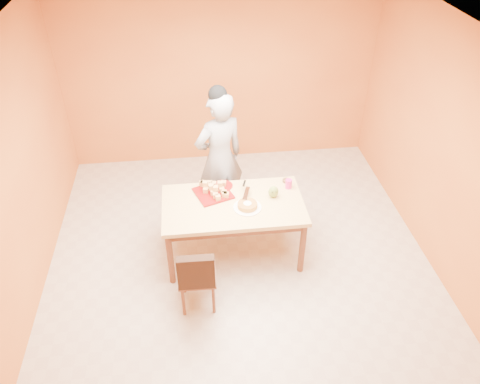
{
  "coord_description": "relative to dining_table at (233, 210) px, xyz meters",
  "views": [
    {
      "loc": [
        -0.47,
        -3.87,
        4.02
      ],
      "look_at": [
        0.02,
        0.3,
        0.89
      ],
      "focal_mm": 35.0,
      "sensor_mm": 36.0,
      "label": 1
    }
  ],
  "objects": [
    {
      "name": "red_dinner_plate",
      "position": [
        -0.08,
        0.35,
        0.1
      ],
      "size": [
        0.26,
        0.26,
        0.01
      ],
      "primitive_type": "cylinder",
      "rotation": [
        0.0,
        0.0,
        -0.24
      ],
      "color": "maroon",
      "rests_on": "dining_table"
    },
    {
      "name": "pastry_platter",
      "position": [
        -0.21,
        0.2,
        0.11
      ],
      "size": [
        0.49,
        0.49,
        0.02
      ],
      "primitive_type": "cube",
      "rotation": [
        0.0,
        0.0,
        0.34
      ],
      "color": "maroon",
      "rests_on": "dining_table"
    },
    {
      "name": "magenta_glass",
      "position": [
        0.68,
        0.22,
        0.15
      ],
      "size": [
        0.1,
        0.1,
        0.11
      ],
      "primitive_type": "cylinder",
      "rotation": [
        0.0,
        0.0,
        -0.35
      ],
      "color": "#DF2183",
      "rests_on": "dining_table"
    },
    {
      "name": "cake_server",
      "position": [
        0.16,
        0.08,
        0.16
      ],
      "size": [
        0.12,
        0.26,
        0.01
      ],
      "primitive_type": "cube",
      "rotation": [
        0.0,
        0.0,
        -0.31
      ],
      "color": "silver",
      "rests_on": "sponge_cake"
    },
    {
      "name": "dining_table",
      "position": [
        0.0,
        0.0,
        0.0
      ],
      "size": [
        1.6,
        0.9,
        0.76
      ],
      "color": "#E7B879",
      "rests_on": "floor"
    },
    {
      "name": "white_cake_plate",
      "position": [
        0.15,
        -0.1,
        0.1
      ],
      "size": [
        0.41,
        0.41,
        0.01
      ],
      "primitive_type": "cylinder",
      "rotation": [
        0.0,
        0.0,
        -0.38
      ],
      "color": "white",
      "rests_on": "dining_table"
    },
    {
      "name": "sponge_cake",
      "position": [
        0.15,
        -0.1,
        0.13
      ],
      "size": [
        0.28,
        0.28,
        0.05
      ],
      "primitive_type": "cylinder",
      "rotation": [
        0.0,
        0.0,
        0.33
      ],
      "color": "gold",
      "rests_on": "white_cake_plate"
    },
    {
      "name": "wall_back",
      "position": [
        0.06,
        2.24,
        0.68
      ],
      "size": [
        4.5,
        0.0,
        4.5
      ],
      "primitive_type": "plane",
      "rotation": [
        1.57,
        0.0,
        0.0
      ],
      "color": "orange",
      "rests_on": "floor"
    },
    {
      "name": "floor",
      "position": [
        0.06,
        -0.26,
        -0.67
      ],
      "size": [
        5.0,
        5.0,
        0.0
      ],
      "primitive_type": "plane",
      "color": "beige",
      "rests_on": "ground"
    },
    {
      "name": "wall_right",
      "position": [
        2.31,
        -0.26,
        0.68
      ],
      "size": [
        0.0,
        5.0,
        5.0
      ],
      "primitive_type": "plane",
      "rotation": [
        1.57,
        0.0,
        -1.57
      ],
      "color": "orange",
      "rests_on": "floor"
    },
    {
      "name": "pastry_pile",
      "position": [
        -0.21,
        0.2,
        0.17
      ],
      "size": [
        0.35,
        0.35,
        0.11
      ],
      "primitive_type": null,
      "color": "#E2A660",
      "rests_on": "pastry_platter"
    },
    {
      "name": "checker_tin",
      "position": [
        0.68,
        0.35,
        0.11
      ],
      "size": [
        0.11,
        0.11,
        0.03
      ],
      "primitive_type": "cylinder",
      "rotation": [
        0.0,
        0.0,
        -0.22
      ],
      "color": "#3D1F10",
      "rests_on": "dining_table"
    },
    {
      "name": "wall_left",
      "position": [
        -2.19,
        -0.26,
        0.68
      ],
      "size": [
        0.0,
        5.0,
        5.0
      ],
      "primitive_type": "plane",
      "rotation": [
        1.57,
        0.0,
        1.57
      ],
      "color": "orange",
      "rests_on": "floor"
    },
    {
      "name": "ceiling",
      "position": [
        0.06,
        -0.26,
        2.03
      ],
      "size": [
        5.0,
        5.0,
        0.0
      ],
      "primitive_type": "plane",
      "rotation": [
        3.14,
        0.0,
        0.0
      ],
      "color": "white",
      "rests_on": "wall_back"
    },
    {
      "name": "person",
      "position": [
        -0.09,
        0.76,
        0.22
      ],
      "size": [
        0.76,
        0.64,
        1.77
      ],
      "primitive_type": "imported",
      "rotation": [
        0.0,
        0.0,
        3.54
      ],
      "color": "gray",
      "rests_on": "floor"
    },
    {
      "name": "egg_ornament",
      "position": [
        0.47,
        0.07,
        0.17
      ],
      "size": [
        0.14,
        0.12,
        0.15
      ],
      "primitive_type": "ellipsoid",
      "rotation": [
        0.0,
        0.0,
        -0.25
      ],
      "color": "olive",
      "rests_on": "dining_table"
    },
    {
      "name": "dining_chair",
      "position": [
        -0.46,
        -0.74,
        -0.22
      ],
      "size": [
        0.4,
        0.46,
        0.85
      ],
      "rotation": [
        0.0,
        0.0,
        -0.03
      ],
      "color": "brown",
      "rests_on": "floor"
    }
  ]
}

